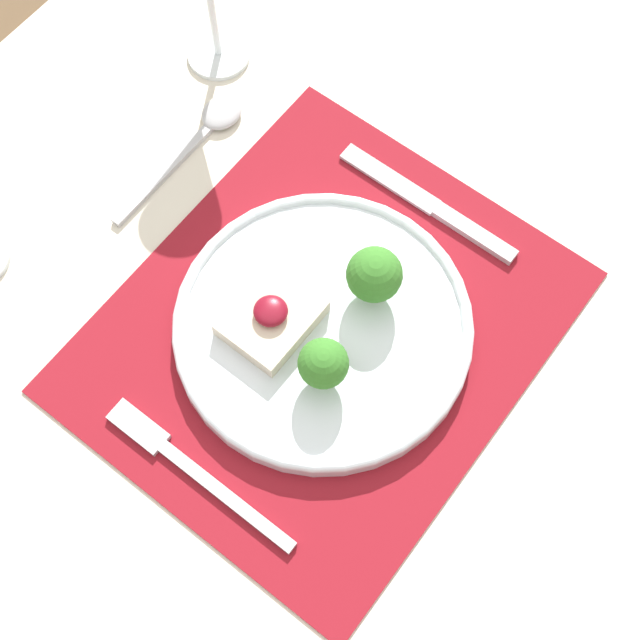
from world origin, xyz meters
The scene contains 7 objects.
ground_plane centered at (0.00, 0.00, 0.00)m, with size 8.00×8.00×0.00m, color brown.
dining_table centered at (0.00, 0.00, 0.64)m, with size 1.34×1.01×0.73m.
placemat centered at (0.00, 0.00, 0.73)m, with size 0.45×0.38×0.00m, color maroon.
dinner_plate centered at (0.00, 0.00, 0.74)m, with size 0.29×0.29×0.08m.
fork centered at (-0.18, 0.02, 0.73)m, with size 0.02×0.21×0.01m.
knife centered at (0.18, -0.01, 0.73)m, with size 0.02×0.21×0.01m.
spoon centered at (0.11, 0.24, 0.73)m, with size 0.19×0.04×0.01m.
Camera 1 is at (-0.26, -0.20, 1.53)m, focal length 50.00 mm.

